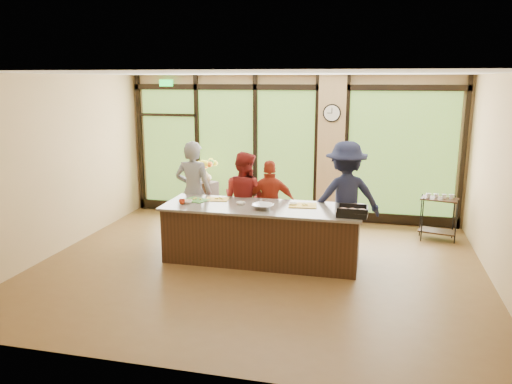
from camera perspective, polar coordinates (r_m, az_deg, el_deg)
The scene contains 25 objects.
floor at distance 8.03m, azimuth 0.18°, elevation -8.52°, with size 7.00×7.00×0.00m, color brown.
ceiling at distance 7.48m, azimuth 0.20°, elevation 13.43°, with size 7.00×7.00×0.00m, color white.
back_wall at distance 10.52m, azimuth 3.96°, elevation 5.03°, with size 7.00×7.00×0.00m, color tan.
left_wall at distance 9.06m, azimuth -21.91°, elevation 2.87°, with size 6.00×6.00×0.00m, color tan.
right_wall at distance 7.63m, azimuth 26.72°, elevation 0.69°, with size 6.00×6.00×0.00m, color tan.
window_wall at distance 10.46m, azimuth 4.79°, elevation 4.39°, with size 6.90×0.12×3.00m.
island_base at distance 8.16m, azimuth 0.67°, elevation -4.89°, with size 3.10×1.00×0.88m, color black.
countertop at distance 8.03m, azimuth 0.68°, elevation -1.76°, with size 3.20×1.10×0.04m, color #6C6359.
wall_clock at distance 10.20m, azimuth 8.67°, elevation 8.91°, with size 0.36×0.04×0.36m.
cook_left at distance 9.07m, azimuth -7.15°, elevation 0.01°, with size 0.68×0.44×1.85m, color slate.
cook_midleft at distance 8.85m, azimuth -1.38°, elevation -0.76°, with size 0.82×0.64×1.69m, color maroon.
cook_midright at distance 8.77m, azimuth 1.64°, elevation -1.36°, with size 0.91×0.38×1.55m, color maroon.
cook_right at distance 8.53m, azimuth 10.17°, elevation -0.68°, with size 1.24×0.71×1.92m, color #161A31.
roasting_pan at distance 7.58m, azimuth 10.96°, elevation -2.41°, with size 0.45×0.35×0.08m, color black.
mixing_bowl at distance 7.84m, azimuth 0.76°, elevation -1.67°, with size 0.33×0.33×0.08m, color silver.
cutting_board_left at distance 8.47m, azimuth -6.82°, elevation -0.90°, with size 0.40×0.30×0.01m, color #3F7D2D.
cutting_board_center at distance 8.48m, azimuth -4.47°, elevation -0.82°, with size 0.38×0.29×0.01m, color yellow.
cutting_board_right at distance 8.08m, azimuth 5.34°, elevation -1.53°, with size 0.45×0.34×0.01m, color yellow.
prep_bowl_near at distance 8.28m, azimuth -7.86°, elevation -1.11°, with size 0.16×0.16×0.05m, color white.
prep_bowl_mid at distance 8.12m, azimuth -1.73°, elevation -1.29°, with size 0.14×0.14×0.04m, color white.
prep_bowl_far at distance 8.09m, azimuth 4.21°, elevation -1.40°, with size 0.14×0.14×0.03m, color white.
red_ramekin at distance 8.22m, azimuth -8.46°, elevation -1.11°, with size 0.10×0.10×0.08m, color red.
flower_stand at distance 10.70m, azimuth -5.71°, elevation -0.91°, with size 0.39×0.39×0.79m, color black.
flower_vase at distance 10.59m, azimuth -5.77°, elevation 1.82°, with size 0.24×0.24×0.25m, color #8F784E.
bar_cart at distance 9.76m, azimuth 20.14°, elevation -2.20°, with size 0.71×0.51×0.87m.
Camera 1 is at (1.71, -7.28, 2.92)m, focal length 35.00 mm.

